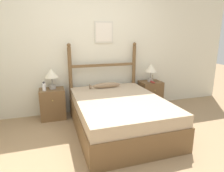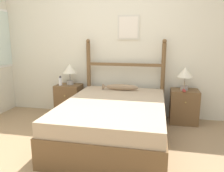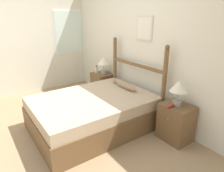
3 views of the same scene
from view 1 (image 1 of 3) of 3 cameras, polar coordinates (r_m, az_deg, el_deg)
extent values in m
plane|color=#9E7F5B|center=(2.84, 2.15, -18.52)|extent=(16.00, 16.00, 0.00)
cube|color=beige|center=(4.06, -6.21, 10.55)|extent=(6.40, 0.06, 2.55)
cube|color=beige|center=(4.08, -2.35, 15.10)|extent=(0.38, 0.02, 0.42)
cube|color=silver|center=(4.06, -2.30, 15.11)|extent=(0.32, 0.01, 0.36)
cube|color=brown|center=(3.36, 2.02, -9.44)|extent=(1.40, 1.93, 0.37)
cube|color=tan|center=(3.26, 2.06, -5.05)|extent=(1.36, 1.89, 0.18)
cylinder|color=brown|center=(3.94, -11.72, 1.21)|extent=(0.07, 0.07, 1.33)
sphere|color=brown|center=(3.84, -12.26, 11.35)|extent=(0.07, 0.07, 0.07)
cylinder|color=brown|center=(4.28, 6.19, 2.48)|extent=(0.07, 0.07, 1.33)
sphere|color=brown|center=(4.19, 6.45, 11.82)|extent=(0.07, 0.07, 0.07)
cube|color=brown|center=(4.01, -2.44, 5.97)|extent=(1.32, 0.05, 0.05)
cube|color=brown|center=(3.93, -16.58, -4.89)|extent=(0.45, 0.37, 0.57)
sphere|color=tan|center=(3.71, -16.62, -4.03)|extent=(0.02, 0.02, 0.02)
cube|color=brown|center=(4.45, 10.86, -2.28)|extent=(0.45, 0.37, 0.57)
sphere|color=tan|center=(4.25, 12.19, -1.38)|extent=(0.02, 0.02, 0.02)
cylinder|color=gray|center=(3.87, -16.63, -0.20)|extent=(0.12, 0.12, 0.08)
cylinder|color=gray|center=(3.85, -16.75, 1.35)|extent=(0.02, 0.02, 0.14)
cone|color=beige|center=(3.82, -16.91, 3.57)|extent=(0.25, 0.25, 0.16)
cylinder|color=gray|center=(4.36, 10.91, 1.74)|extent=(0.12, 0.12, 0.08)
cylinder|color=gray|center=(4.33, 10.98, 3.13)|extent=(0.02, 0.02, 0.14)
cone|color=beige|center=(4.31, 11.08, 5.11)|extent=(0.25, 0.25, 0.16)
cylinder|color=white|center=(3.77, -18.85, -0.30)|extent=(0.06, 0.06, 0.14)
sphere|color=#333338|center=(3.75, -18.95, 0.95)|extent=(0.04, 0.04, 0.04)
ellipsoid|color=maroon|center=(4.26, 11.45, 1.15)|extent=(0.06, 0.22, 0.04)
cylinder|color=#997F56|center=(4.24, 11.50, 2.25)|extent=(0.01, 0.01, 0.13)
ellipsoid|color=#997A5B|center=(3.85, -1.49, 0.21)|extent=(0.55, 0.11, 0.10)
cone|color=#997A5B|center=(3.78, -5.93, -0.14)|extent=(0.07, 0.09, 0.09)
camera|label=2|loc=(1.63, 70.03, -0.93)|focal=35.00mm
camera|label=3|loc=(3.95, 52.81, 12.84)|focal=32.00mm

